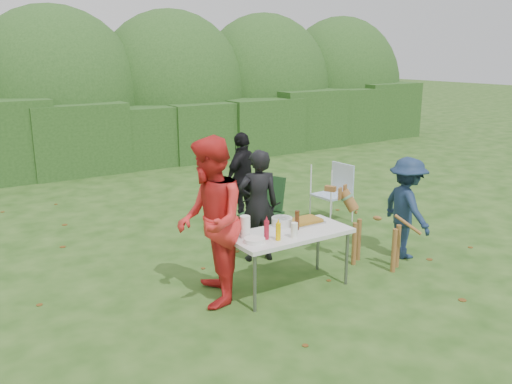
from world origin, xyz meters
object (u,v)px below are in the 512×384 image
mustard_bottle (278,232)px  ketchup_bottle (267,230)px  folding_table (290,236)px  child (407,208)px  person_black_puffy (243,179)px  camping_chair (261,210)px  dog (377,230)px  person_cook (258,206)px  beer_bottle (297,220)px  lawn_chair (332,193)px  person_red_jacket (210,222)px  paper_towel_roll (245,227)px

mustard_bottle → ketchup_bottle: 0.14m
folding_table → child: 2.02m
person_black_puffy → camping_chair: person_black_puffy is taller
ketchup_bottle → person_black_puffy: bearing=63.7°
dog → ketchup_bottle: size_ratio=4.92×
person_cook → beer_bottle: person_cook is taller
ketchup_bottle → child: bearing=1.4°
camping_chair → lawn_chair: 1.62m
child → mustard_bottle: 2.32m
beer_bottle → mustard_bottle: bearing=-156.2°
person_cook → lawn_chair: person_cook is taller
person_black_puffy → ketchup_bottle: person_black_puffy is taller
person_red_jacket → camping_chair: 2.17m
person_red_jacket → lawn_chair: person_red_jacket is taller
person_black_puffy → dog: person_black_puffy is taller
folding_table → person_cook: 1.04m
child → mustard_bottle: child is taller
person_cook → person_red_jacket: person_red_jacket is taller
beer_bottle → person_cook: bearing=84.5°
folding_table → person_cook: person_cook is taller
folding_table → camping_chair: size_ratio=1.50×
dog → paper_towel_roll: size_ratio=4.16×
camping_chair → lawn_chair: size_ratio=1.02×
camping_chair → lawn_chair: bearing=162.4°
person_cook → mustard_bottle: person_cook is taller
lawn_chair → dog: bearing=63.4°
person_red_jacket → ketchup_bottle: 0.65m
ketchup_bottle → camping_chair: bearing=58.3°
person_red_jacket → child: (2.98, -0.23, -0.26)m
person_cook → dog: bearing=157.3°
folding_table → mustard_bottle: (-0.29, -0.17, 0.15)m
lawn_chair → ketchup_bottle: bearing=33.2°
person_cook → beer_bottle: (-0.10, -1.01, 0.08)m
child → camping_chair: bearing=53.0°
ketchup_bottle → paper_towel_roll: paper_towel_roll is taller
person_cook → ketchup_bottle: person_cook is taller
camping_chair → person_black_puffy: bearing=-131.2°
camping_chair → ketchup_bottle: bearing=32.2°
person_red_jacket → mustard_bottle: bearing=83.6°
camping_chair → beer_bottle: 1.72m
paper_towel_roll → child: bearing=-2.7°
folding_table → dog: 1.43m
person_cook → person_red_jacket: bearing=52.9°
person_red_jacket → lawn_chair: bearing=140.6°
ketchup_bottle → person_red_jacket: bearing=153.8°
person_red_jacket → ketchup_bottle: (0.58, -0.28, -0.12)m
camping_chair → child: bearing=104.4°
person_black_puffy → ketchup_bottle: bearing=40.7°
beer_bottle → person_black_puffy: bearing=72.7°
person_black_puffy → folding_table: bearing=47.4°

